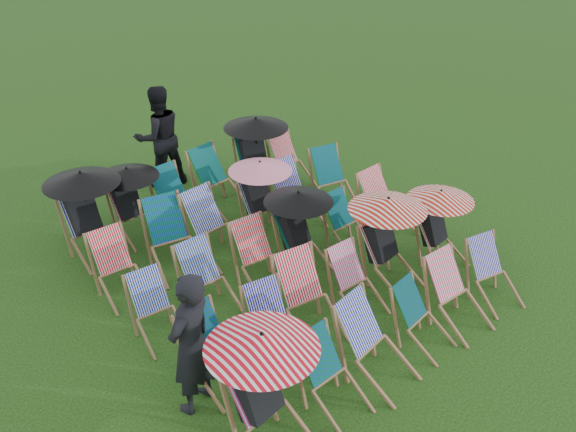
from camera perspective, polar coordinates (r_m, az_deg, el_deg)
ground at (r=9.44m, az=-0.21°, el=-5.50°), size 100.00×100.00×0.00m
deckchair_0 at (r=6.70m, az=-1.84°, el=-15.29°), size 1.17×1.27×1.39m
deckchair_1 at (r=7.28m, az=4.10°, el=-14.03°), size 0.64×0.85×0.88m
deckchair_2 at (r=7.62m, az=7.97°, el=-11.22°), size 0.83×1.03×1.00m
deckchair_3 at (r=8.23m, az=11.99°, el=-8.85°), size 0.67×0.84×0.82m
deckchair_4 at (r=8.63m, az=14.96°, el=-6.73°), size 0.63×0.87×0.94m
deckchair_5 at (r=9.23m, az=17.93°, el=-4.89°), size 0.69×0.87×0.86m
deckchair_6 at (r=7.56m, az=-6.38°, el=-11.95°), size 0.70×0.90×0.92m
deckchair_7 at (r=7.90m, az=-1.12°, el=-9.70°), size 0.68×0.88×0.88m
deckchair_8 at (r=8.21m, az=1.98°, el=-7.34°), size 0.77×1.00×1.01m
deckchair_9 at (r=8.67m, az=6.22°, el=-5.85°), size 0.58×0.80×0.86m
deckchair_10 at (r=9.11m, az=8.99°, el=-2.15°), size 1.10×1.19×1.31m
deckchair_11 at (r=9.71m, az=13.43°, el=-0.93°), size 0.99×1.07×1.17m
deckchair_12 at (r=8.33m, az=-11.59°, el=-8.18°), size 0.60×0.81×0.84m
deckchair_13 at (r=8.65m, az=-7.05°, el=-5.75°), size 0.63×0.87×0.93m
deckchair_14 at (r=9.05m, az=-2.37°, el=-3.69°), size 0.65×0.88×0.93m
deckchair_15 at (r=9.35m, az=1.17°, el=-1.19°), size 1.01×1.10×1.20m
deckchair_16 at (r=9.97m, az=5.39°, el=-0.62°), size 0.60×0.80×0.84m
deckchair_17 at (r=10.40m, az=8.82°, el=1.01°), size 0.74×0.97×0.99m
deckchair_18 at (r=9.16m, az=-14.81°, el=-4.46°), size 0.62×0.85×0.90m
deckchair_19 at (r=9.53m, az=-10.22°, el=-1.96°), size 0.81×1.03×1.02m
deckchair_20 at (r=9.73m, az=-6.53°, el=-0.97°), size 0.78×1.00×1.00m
deckchair_21 at (r=10.23m, az=-2.32°, el=1.74°), size 1.01×1.05×1.20m
deckchair_22 at (r=10.53m, az=0.72°, el=1.83°), size 0.67×0.93×1.01m
deckchair_23 at (r=11.10m, az=4.16°, el=3.20°), size 0.79×0.98×0.96m
deckchair_24 at (r=10.05m, az=-17.42°, el=0.20°), size 1.14×1.19×1.35m
deckchair_25 at (r=10.39m, az=-13.75°, el=1.20°), size 0.99×1.04×1.17m
deckchair_26 at (r=10.67m, az=-9.81°, el=1.54°), size 0.69×0.91×0.93m
deckchair_27 at (r=11.06m, az=-6.16°, el=3.17°), size 0.82×1.04×1.02m
deckchair_28 at (r=11.46m, az=-2.79°, el=5.49°), size 1.15×1.23×1.36m
deckchair_29 at (r=11.84m, az=0.28°, el=4.94°), size 0.63×0.86×0.91m
person_left at (r=7.06m, az=-8.60°, el=-11.15°), size 0.75×0.63×1.76m
person_rear at (r=11.84m, az=-11.40°, el=6.92°), size 1.00×0.82×1.88m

